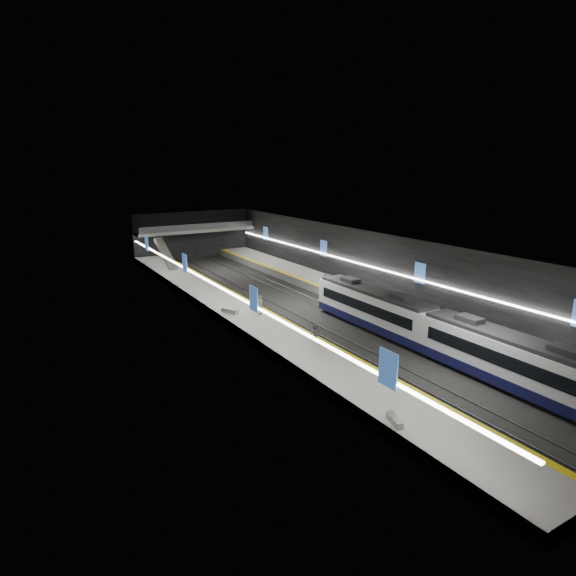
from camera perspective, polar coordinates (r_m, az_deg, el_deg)
ground at (r=54.26m, az=1.57°, el=-2.44°), size 70.00×70.00×0.00m
ceiling at (r=52.49m, az=1.63°, el=5.95°), size 20.00×70.00×0.04m
wall_left at (r=48.78m, az=-8.39°, el=0.34°), size 0.04×70.00×8.00m
wall_right at (r=59.07m, az=9.84°, el=2.76°), size 0.04×70.00×8.00m
wall_back at (r=84.44m, az=-11.24°, el=6.19°), size 20.00×0.04×8.00m
platform_left at (r=50.69m, az=-5.63°, el=-3.15°), size 5.00×70.00×1.00m
tile_surface_left at (r=50.53m, az=-5.65°, el=-2.59°), size 5.00×70.00×0.02m
tactile_strip_left at (r=51.45m, az=-3.43°, el=-2.22°), size 0.60×70.00×0.02m
platform_right at (r=58.32m, az=7.82°, el=-0.85°), size 5.00×70.00×1.00m
tile_surface_right at (r=58.19m, az=7.84°, el=-0.37°), size 5.00×70.00×0.02m
tactile_strip_right at (r=56.88m, az=6.10°, el=-0.65°), size 0.60×70.00×0.02m
rails at (r=54.25m, az=1.57°, el=-2.38°), size 6.52×70.00×0.12m
train at (r=42.81m, az=16.62°, el=-4.67°), size 2.69×30.04×3.60m
ad_posters at (r=53.96m, az=1.03°, el=2.41°), size 19.94×53.50×2.20m
cove_light_left at (r=48.90m, az=-8.17°, el=0.14°), size 0.25×68.60×0.12m
cove_light_right at (r=58.98m, az=9.69°, el=2.55°), size 0.25×68.60×0.12m
mezzanine_bridge at (r=82.37m, az=-10.79°, el=6.74°), size 20.00×3.00×1.50m
escalator at (r=73.88m, az=-14.32°, el=3.99°), size 1.20×7.50×3.92m
bench_left_near at (r=30.00m, az=12.52°, el=-15.02°), size 0.93×1.66×0.39m
bench_left_far at (r=49.55m, az=-6.91°, el=-2.71°), size 1.30×1.98×0.47m
bench_right_near at (r=43.45m, az=30.67°, el=-7.26°), size 1.05×1.76×0.42m
bench_right_far at (r=64.58m, az=4.91°, el=1.39°), size 0.59×1.76×0.42m
passenger_right_a at (r=52.89m, az=11.63°, el=-1.15°), size 0.49×0.65×1.61m
passenger_left_a at (r=48.62m, az=-3.30°, el=-2.04°), size 0.78×1.24×1.96m
passenger_left_b at (r=41.37m, az=3.26°, el=-5.34°), size 1.07×0.70×1.55m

